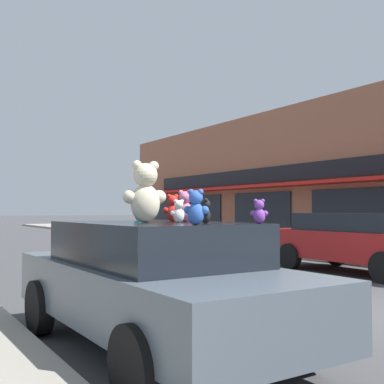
{
  "coord_description": "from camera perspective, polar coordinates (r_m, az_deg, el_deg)",
  "views": [
    {
      "loc": [
        -6.29,
        -5.08,
        1.59
      ],
      "look_at": [
        -2.7,
        0.66,
        1.85
      ],
      "focal_mm": 45.0,
      "sensor_mm": 36.0,
      "label": 1
    }
  ],
  "objects": [
    {
      "name": "teddy_bear_teal",
      "position": [
        6.57,
        -6.34,
        -2.34
      ],
      "size": [
        0.16,
        0.16,
        0.24
      ],
      "rotation": [
        0.0,
        0.0,
        2.38
      ],
      "color": "teal",
      "rests_on": "plush_art_car"
    },
    {
      "name": "parked_car_far_center",
      "position": [
        12.84,
        18.95,
        -5.42
      ],
      "size": [
        2.02,
        4.68,
        1.51
      ],
      "color": "maroon",
      "rests_on": "ground_plane"
    },
    {
      "name": "teddy_bear_purple",
      "position": [
        4.97,
        7.97,
        -2.33
      ],
      "size": [
        0.19,
        0.16,
        0.25
      ],
      "rotation": [
        0.0,
        0.0,
        2.59
      ],
      "color": "purple",
      "rests_on": "plush_art_car"
    },
    {
      "name": "teddy_bear_white",
      "position": [
        5.33,
        -1.58,
        -2.32
      ],
      "size": [
        0.2,
        0.13,
        0.26
      ],
      "rotation": [
        0.0,
        0.0,
        2.85
      ],
      "color": "white",
      "rests_on": "plush_art_car"
    },
    {
      "name": "teddy_bear_giant",
      "position": [
        5.37,
        -5.56,
        -0.1
      ],
      "size": [
        0.52,
        0.33,
        0.69
      ],
      "rotation": [
        0.0,
        0.0,
        2.99
      ],
      "color": "beige",
      "rests_on": "plush_art_car"
    },
    {
      "name": "ground_plane",
      "position": [
        8.24,
        19.25,
        -13.17
      ],
      "size": [
        260.0,
        260.0,
        0.0
      ],
      "primitive_type": "plane",
      "color": "#424244"
    },
    {
      "name": "teddy_bear_red",
      "position": [
        5.89,
        -2.32,
        -1.95
      ],
      "size": [
        0.25,
        0.16,
        0.33
      ],
      "rotation": [
        0.0,
        0.0,
        3.0
      ],
      "color": "red",
      "rests_on": "plush_art_car"
    },
    {
      "name": "teddy_bear_pink",
      "position": [
        5.64,
        -0.8,
        -1.74
      ],
      "size": [
        0.24,
        0.27,
        0.37
      ],
      "rotation": [
        0.0,
        0.0,
        2.18
      ],
      "color": "pink",
      "rests_on": "plush_art_car"
    },
    {
      "name": "teddy_bear_black",
      "position": [
        5.07,
        1.59,
        -2.29
      ],
      "size": [
        0.15,
        0.2,
        0.27
      ],
      "rotation": [
        0.0,
        0.0,
        4.25
      ],
      "color": "black",
      "rests_on": "plush_art_car"
    },
    {
      "name": "plush_art_car",
      "position": [
        5.59,
        -4.66,
        -10.43
      ],
      "size": [
        2.05,
        4.5,
        1.45
      ],
      "rotation": [
        0.0,
        0.0,
        0.02
      ],
      "color": "#4C5660",
      "rests_on": "ground_plane"
    },
    {
      "name": "teddy_bear_blue",
      "position": [
        4.51,
        0.46,
        -1.87
      ],
      "size": [
        0.22,
        0.24,
        0.34
      ],
      "rotation": [
        0.0,
        0.0,
        2.27
      ],
      "color": "blue",
      "rests_on": "plush_art_car"
    }
  ]
}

